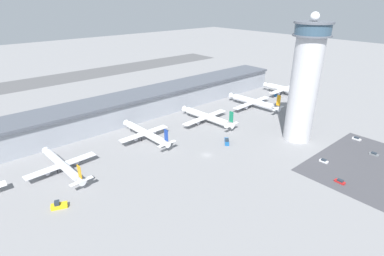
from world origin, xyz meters
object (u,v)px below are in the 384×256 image
airplane_gate_bravo (62,165)px  car_white_wagon (340,182)px  control_tower (305,81)px  airplane_gate_foxtrot (283,89)px  car_maroon_suv (357,139)px  service_truck_baggage (260,102)px  car_silver_sedan (374,154)px  airplane_gate_delta (206,117)px  airplane_gate_charlie (145,133)px  service_truck_catering (59,205)px  car_black_suv (324,161)px  airplane_gate_echo (253,102)px  service_truck_fuel (276,95)px  service_truck_water (227,141)px

airplane_gate_bravo → car_white_wagon: (88.34, -88.04, -3.17)m
control_tower → airplane_gate_foxtrot: size_ratio=1.86×
airplane_gate_bravo → car_maroon_suv: bearing=-28.3°
service_truck_baggage → car_silver_sedan: 90.99m
airplane_gate_delta → service_truck_baggage: airplane_gate_delta is taller
airplane_gate_charlie → service_truck_catering: size_ratio=6.28×
service_truck_baggage → car_black_suv: service_truck_baggage is taller
airplane_gate_echo → car_maroon_suv: 73.06m
service_truck_catering → car_white_wagon: (98.73, -63.14, -0.45)m
control_tower → airplane_gate_echo: 61.66m
airplane_gate_charlie → airplane_gate_delta: airplane_gate_delta is taller
airplane_gate_echo → car_white_wagon: bearing=-119.2°
airplane_gate_charlie → service_truck_fuel: bearing=0.1°
airplane_gate_foxtrot → service_truck_catering: size_ratio=5.63×
airplane_gate_foxtrot → car_black_suv: airplane_gate_foxtrot is taller
control_tower → service_truck_catering: bearing=168.2°
airplane_gate_echo → service_truck_water: size_ratio=6.00×
control_tower → car_black_suv: size_ratio=16.43×
airplane_gate_charlie → service_truck_water: 45.96m
airplane_gate_foxtrot → airplane_gate_bravo: bearing=-179.4°
service_truck_catering → car_maroon_suv: (148.84, -49.57, -0.47)m
control_tower → car_silver_sedan: bearing=-71.8°
airplane_gate_charlie → car_maroon_suv: 120.11m
car_silver_sedan → car_white_wagon: (-37.97, 0.01, 0.04)m
service_truck_catering → airplane_gate_foxtrot: bearing=8.0°
airplane_gate_bravo → service_truck_fuel: (173.61, 3.98, -2.79)m
airplane_gate_echo → service_truck_fuel: (36.92, 5.51, -3.17)m
airplane_gate_delta → airplane_gate_echo: (45.63, -1.48, 0.16)m
airplane_gate_charlie → airplane_gate_echo: 89.44m
car_black_suv → airplane_gate_bravo: bearing=143.4°
airplane_gate_bravo → car_black_suv: size_ratio=9.77×
airplane_gate_delta → car_black_suv: bearing=-83.0°
airplane_gate_foxtrot → service_truck_fuel: airplane_gate_foxtrot is taller
car_black_suv → control_tower: bearing=59.6°
airplane_gate_bravo → airplane_gate_delta: 91.06m
car_silver_sedan → service_truck_water: bearing=128.5°
airplane_gate_bravo → airplane_gate_foxtrot: bearing=0.6°
airplane_gate_delta → car_silver_sedan: bearing=-68.2°
service_truck_baggage → car_black_suv: size_ratio=1.78×
airplane_gate_delta → service_truck_fuel: airplane_gate_delta is taller
airplane_gate_echo → service_truck_catering: (-147.08, -23.38, -3.09)m
service_truck_baggage → service_truck_water: 74.55m
airplane_gate_foxtrot → car_maroon_suv: airplane_gate_foxtrot is taller
service_truck_baggage → service_truck_water: (-68.52, -29.37, 0.12)m
service_truck_catering → service_truck_baggage: bearing=9.1°
service_truck_baggage → service_truck_fuel: bearing=8.1°
airplane_gate_bravo → car_maroon_suv: 157.23m
service_truck_fuel → car_maroon_suv: size_ratio=1.26×
airplane_gate_delta → airplane_gate_foxtrot: size_ratio=1.16×
airplane_gate_bravo → service_truck_water: size_ratio=5.66×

